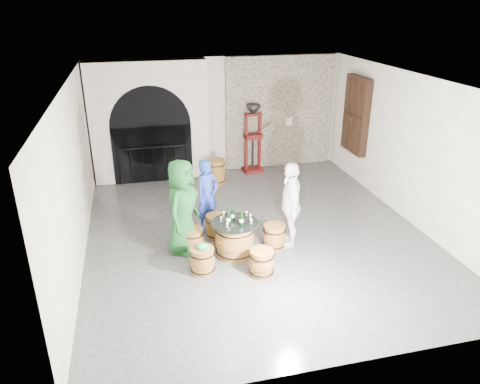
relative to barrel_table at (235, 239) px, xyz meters
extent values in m
plane|color=#2E2E31|center=(0.64, 0.81, -0.35)|extent=(8.00, 8.00, 0.00)
plane|color=silver|center=(0.64, 4.81, 1.25)|extent=(8.00, 0.00, 8.00)
plane|color=silver|center=(0.64, -3.19, 1.25)|extent=(8.00, 0.00, 8.00)
plane|color=silver|center=(-2.86, 0.81, 1.25)|extent=(0.00, 8.00, 8.00)
plane|color=silver|center=(4.14, 0.81, 1.25)|extent=(0.00, 8.00, 8.00)
plane|color=beige|center=(0.64, 0.81, 2.85)|extent=(8.00, 8.00, 0.00)
cube|color=gray|center=(2.44, 4.75, 1.25)|extent=(3.20, 0.12, 3.18)
cube|color=silver|center=(-1.26, 4.56, 1.25)|extent=(3.10, 0.50, 3.18)
cube|color=black|center=(-1.26, 4.29, 0.43)|extent=(2.10, 0.03, 1.55)
cylinder|color=black|center=(-1.26, 4.29, 1.20)|extent=(2.10, 0.03, 2.10)
cylinder|color=black|center=(-1.26, 4.23, 0.63)|extent=(1.79, 0.04, 0.04)
cylinder|color=black|center=(-2.15, 4.23, 0.14)|extent=(0.02, 0.02, 0.98)
cylinder|color=black|center=(-1.86, 4.23, 0.14)|extent=(0.02, 0.02, 0.98)
cylinder|color=black|center=(-1.56, 4.23, 0.14)|extent=(0.02, 0.02, 0.98)
cylinder|color=black|center=(-1.26, 4.23, 0.14)|extent=(0.02, 0.02, 0.98)
cylinder|color=black|center=(-0.96, 4.23, 0.14)|extent=(0.02, 0.02, 0.98)
cylinder|color=black|center=(-0.67, 4.23, 0.14)|extent=(0.02, 0.02, 0.98)
cylinder|color=black|center=(-0.37, 4.23, 0.14)|extent=(0.02, 0.02, 0.98)
cube|color=black|center=(4.03, 3.21, 1.45)|extent=(0.20, 1.10, 2.00)
cube|color=black|center=(3.98, 3.21, 1.45)|extent=(0.06, 0.88, 1.76)
cube|color=black|center=(4.01, 3.21, 1.45)|extent=(0.22, 0.92, 0.06)
cube|color=black|center=(4.01, 2.92, 1.45)|extent=(0.22, 0.06, 1.80)
cube|color=black|center=(4.01, 3.21, 1.45)|extent=(0.22, 0.06, 1.80)
cube|color=black|center=(4.01, 3.50, 1.45)|extent=(0.22, 0.06, 1.80)
cylinder|color=olive|center=(0.00, 0.00, -0.02)|extent=(0.70, 0.70, 0.66)
cylinder|color=olive|center=(0.00, 0.00, -0.02)|extent=(0.75, 0.75, 0.15)
torus|color=black|center=(0.00, 0.00, -0.24)|extent=(0.75, 0.75, 0.02)
torus|color=black|center=(0.00, 0.00, 0.21)|extent=(0.75, 0.75, 0.02)
cylinder|color=olive|center=(0.00, 0.00, 0.32)|extent=(0.71, 0.71, 0.02)
cylinder|color=black|center=(0.00, 0.00, 0.35)|extent=(0.91, 0.91, 0.01)
cylinder|color=olive|center=(-0.77, 0.33, -0.11)|extent=(0.42, 0.42, 0.47)
cylinder|color=olive|center=(-0.77, 0.33, -0.11)|extent=(0.45, 0.45, 0.10)
torus|color=black|center=(-0.77, 0.33, -0.27)|extent=(0.46, 0.46, 0.02)
torus|color=black|center=(-0.77, 0.33, 0.05)|extent=(0.46, 0.46, 0.02)
cylinder|color=olive|center=(-0.77, 0.33, 0.13)|extent=(0.43, 0.43, 0.02)
cylinder|color=olive|center=(-0.21, 0.81, -0.11)|extent=(0.42, 0.42, 0.47)
cylinder|color=olive|center=(-0.21, 0.81, -0.11)|extent=(0.45, 0.45, 0.10)
torus|color=black|center=(-0.21, 0.81, -0.27)|extent=(0.46, 0.46, 0.02)
torus|color=black|center=(-0.21, 0.81, 0.05)|extent=(0.46, 0.46, 0.02)
cylinder|color=olive|center=(-0.21, 0.81, 0.13)|extent=(0.43, 0.43, 0.02)
cylinder|color=olive|center=(0.83, 0.10, -0.11)|extent=(0.42, 0.42, 0.47)
cylinder|color=olive|center=(0.83, 0.10, -0.11)|extent=(0.45, 0.45, 0.10)
torus|color=black|center=(0.83, 0.10, -0.27)|extent=(0.46, 0.46, 0.02)
torus|color=black|center=(0.83, 0.10, 0.05)|extent=(0.46, 0.46, 0.02)
cylinder|color=olive|center=(0.83, 0.10, 0.13)|extent=(0.43, 0.43, 0.02)
cylinder|color=olive|center=(0.32, -0.78, -0.11)|extent=(0.42, 0.42, 0.47)
cylinder|color=olive|center=(0.32, -0.78, -0.11)|extent=(0.45, 0.45, 0.10)
torus|color=black|center=(0.32, -0.78, -0.27)|extent=(0.46, 0.46, 0.02)
torus|color=black|center=(0.32, -0.78, 0.05)|extent=(0.46, 0.46, 0.02)
cylinder|color=olive|center=(0.32, -0.78, 0.13)|extent=(0.43, 0.43, 0.02)
cylinder|color=olive|center=(-0.71, -0.45, -0.11)|extent=(0.42, 0.42, 0.47)
cylinder|color=olive|center=(-0.71, -0.45, -0.11)|extent=(0.45, 0.45, 0.10)
torus|color=black|center=(-0.71, -0.45, -0.27)|extent=(0.46, 0.46, 0.02)
torus|color=black|center=(-0.71, -0.45, 0.05)|extent=(0.46, 0.46, 0.02)
cylinder|color=olive|center=(-0.71, -0.45, 0.13)|extent=(0.43, 0.43, 0.02)
ellipsoid|color=#0E9A54|center=(-0.71, -0.45, 0.18)|extent=(0.19, 0.19, 0.11)
cylinder|color=#0E9A54|center=(-0.63, -0.48, 0.14)|extent=(0.13, 0.13, 0.01)
imported|color=#113F19|center=(-0.94, 0.40, 0.60)|extent=(0.99, 1.11, 1.90)
imported|color=navy|center=(-0.31, 1.21, 0.44)|extent=(0.69, 0.64, 1.57)
imported|color=silver|center=(1.16, 0.14, 0.54)|extent=(0.65, 1.11, 1.77)
cylinder|color=black|center=(-0.13, -0.04, 0.47)|extent=(0.07, 0.07, 0.22)
cylinder|color=white|center=(-0.13, -0.04, 0.46)|extent=(0.08, 0.08, 0.06)
cone|color=black|center=(-0.13, -0.04, 0.59)|extent=(0.07, 0.07, 0.05)
cylinder|color=black|center=(-0.13, -0.04, 0.65)|extent=(0.03, 0.03, 0.07)
cylinder|color=black|center=(0.10, -0.14, 0.47)|extent=(0.07, 0.07, 0.22)
cylinder|color=white|center=(0.10, -0.14, 0.46)|extent=(0.08, 0.08, 0.06)
cone|color=black|center=(0.10, -0.14, 0.59)|extent=(0.07, 0.07, 0.05)
cylinder|color=black|center=(0.10, -0.14, 0.65)|extent=(0.03, 0.03, 0.07)
cylinder|color=black|center=(-0.02, 0.10, 0.47)|extent=(0.07, 0.07, 0.22)
cylinder|color=white|center=(-0.02, 0.10, 0.46)|extent=(0.08, 0.08, 0.06)
cone|color=black|center=(-0.02, 0.10, 0.59)|extent=(0.07, 0.07, 0.05)
cylinder|color=black|center=(-0.02, 0.10, 0.65)|extent=(0.03, 0.03, 0.07)
cylinder|color=olive|center=(0.34, 3.74, -0.02)|extent=(0.47, 0.47, 0.66)
cylinder|color=olive|center=(0.34, 3.74, -0.02)|extent=(0.50, 0.50, 0.15)
torus|color=black|center=(0.34, 3.74, -0.24)|extent=(0.51, 0.51, 0.02)
torus|color=black|center=(0.34, 3.74, 0.21)|extent=(0.51, 0.51, 0.02)
cylinder|color=olive|center=(0.34, 3.74, 0.33)|extent=(0.48, 0.48, 0.02)
cube|color=#540E0E|center=(1.55, 4.41, -0.30)|extent=(0.59, 0.50, 0.10)
cube|color=#540E0E|center=(1.55, 4.41, 0.70)|extent=(0.52, 0.37, 0.12)
cube|color=#540E0E|center=(1.55, 4.41, 1.32)|extent=(0.50, 0.18, 0.07)
cylinder|color=black|center=(1.55, 4.41, 0.27)|extent=(0.06, 0.06, 1.03)
cylinder|color=black|center=(1.55, 4.41, 1.56)|extent=(0.39, 0.39, 0.09)
cone|color=black|center=(1.55, 4.41, 1.43)|extent=(0.39, 0.39, 0.21)
cube|color=#540E0E|center=(1.34, 4.38, 0.53)|extent=(0.08, 0.08, 1.65)
cube|color=#540E0E|center=(1.75, 4.43, 0.53)|extent=(0.08, 0.08, 1.65)
cylinder|color=#540E0E|center=(1.86, 4.40, 0.94)|extent=(0.44, 0.09, 0.32)
cube|color=silver|center=(2.69, 4.67, 1.00)|extent=(0.18, 0.10, 0.22)
camera|label=1|loc=(-1.71, -7.52, 4.30)|focal=34.00mm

